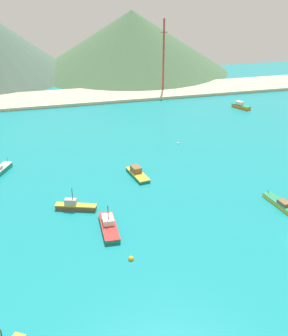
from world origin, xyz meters
TOP-DOWN VIEW (x-y plane):
  - ground at (0.00, 30.00)m, footprint 260.00×280.00m
  - fishing_boat_0 at (4.20, 14.06)m, footprint 3.56×10.55m
  - fishing_boat_1 at (31.41, 87.18)m, footprint 5.61×8.30m
  - fishing_boat_2 at (-59.92, 49.48)m, footprint 6.38×9.32m
  - fishing_boat_4 at (-36.39, 14.80)m, footprint 3.63×11.16m
  - fishing_boat_5 at (-24.26, 38.11)m, footprint 4.53×10.26m
  - fishing_boat_6 at (-42.40, 24.89)m, footprint 9.56×5.03m
  - buoy_0 at (-34.27, 3.48)m, footprint 1.10×1.10m
  - buoy_2 at (-5.98, 57.12)m, footprint 0.74×0.74m
  - beach_strip at (0.00, 119.34)m, footprint 247.00×24.50m
  - hill_central at (6.19, 169.63)m, footprint 106.26×106.26m
  - radio_tower at (8.86, 120.36)m, footprint 3.20×2.56m

SIDE VIEW (x-z plane):
  - ground at x=0.00m, z-range -0.50..0.00m
  - buoy_2 at x=-5.98m, z-range -0.24..0.50m
  - buoy_0 at x=-34.27m, z-range -0.36..0.74m
  - fishing_boat_0 at x=4.20m, z-range -0.27..1.45m
  - beach_strip at x=0.00m, z-range 0.00..1.20m
  - fishing_boat_5 at x=-24.26m, z-range -0.39..1.99m
  - fishing_boat_4 at x=-36.39m, z-range -1.96..3.56m
  - fishing_boat_2 at x=-59.92m, z-range -0.54..2.19m
  - fishing_boat_6 at x=-42.40m, z-range -1.83..3.61m
  - fishing_boat_1 at x=31.41m, z-range -0.36..2.28m
  - hill_central at x=6.19m, z-range 0.00..32.03m
  - radio_tower at x=8.86m, z-range 0.32..32.37m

